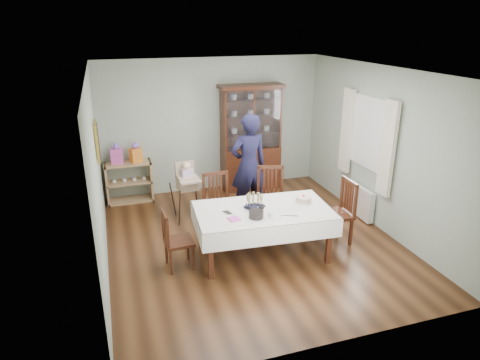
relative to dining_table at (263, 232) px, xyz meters
name	(u,v)px	position (x,y,z in m)	size (l,w,h in m)	color
floor	(252,241)	(-0.01, 0.47, -0.38)	(5.00, 5.00, 0.00)	#593319
room_shell	(242,131)	(-0.01, 1.00, 1.32)	(5.00, 5.00, 5.00)	#9EAA99
dining_table	(263,232)	(0.00, 0.00, 0.00)	(2.08, 1.29, 0.76)	#412010
china_cabinet	(251,136)	(0.74, 2.73, 0.74)	(1.30, 0.48, 2.18)	#412010
sideboard	(129,182)	(-1.76, 2.75, 0.02)	(0.90, 0.38, 0.80)	tan
picture_frame	(97,141)	(-2.23, 1.27, 1.27)	(0.04, 0.48, 0.58)	gold
window	(369,133)	(2.21, 0.77, 1.17)	(0.04, 1.02, 1.22)	white
curtain_left	(388,149)	(2.15, 0.15, 1.07)	(0.07, 0.30, 1.55)	silver
curtain_right	(347,131)	(2.15, 1.39, 1.07)	(0.07, 0.30, 1.55)	silver
radiator	(359,201)	(2.15, 0.77, -0.08)	(0.10, 0.80, 0.55)	white
chair_far_left	(219,217)	(-0.44, 0.88, -0.08)	(0.48, 0.48, 1.02)	#412010
chair_far_right	(270,210)	(0.47, 0.87, -0.07)	(0.58, 0.58, 1.04)	#412010
chair_end_left	(178,251)	(-1.28, 0.05, -0.12)	(0.41, 0.41, 0.88)	#412010
chair_end_right	(336,224)	(1.27, 0.05, -0.08)	(0.46, 0.46, 1.03)	#412010
woman	(249,165)	(0.27, 1.47, 0.56)	(0.69, 0.45, 1.88)	black
high_chair	(188,196)	(-0.81, 1.66, 0.03)	(0.52, 0.52, 1.06)	black
champagne_tray	(254,203)	(-0.10, 0.10, 0.44)	(0.34, 0.34, 0.20)	silver
birthday_cake	(303,200)	(0.67, 0.05, 0.42)	(0.27, 0.27, 0.18)	white
plate_stack_dark	(256,214)	(-0.19, -0.23, 0.43)	(0.21, 0.21, 0.10)	black
plate_stack_white	(275,214)	(0.07, -0.28, 0.42)	(0.19, 0.19, 0.08)	white
napkin_stack	(234,219)	(-0.51, -0.20, 0.39)	(0.15, 0.15, 0.02)	#DA50B3
cutlery	(225,213)	(-0.57, 0.04, 0.38)	(0.11, 0.16, 0.01)	silver
cake_knife	(289,216)	(0.27, -0.32, 0.38)	(0.26, 0.02, 0.01)	silver
gift_bag_pink	(117,155)	(-1.94, 2.73, 0.59)	(0.23, 0.17, 0.40)	#DA50B3
gift_bag_orange	(136,153)	(-1.59, 2.73, 0.59)	(0.25, 0.22, 0.39)	orange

